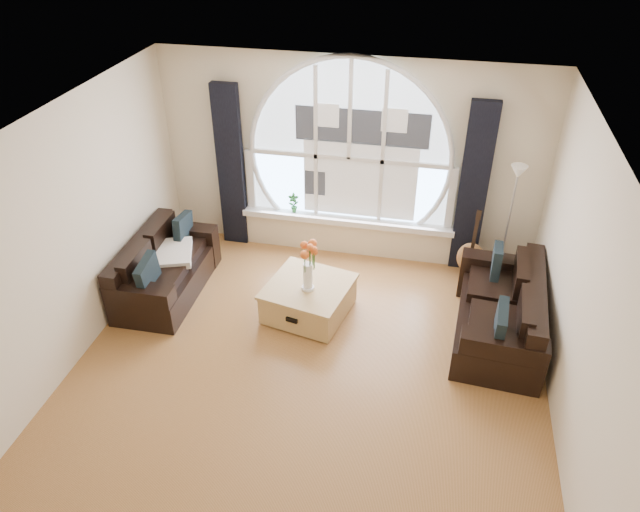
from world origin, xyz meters
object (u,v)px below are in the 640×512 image
at_px(sofa_right, 499,308).
at_px(potted_plant, 294,203).
at_px(sofa_left, 165,265).
at_px(floor_lamp, 508,224).
at_px(coffee_chest, 309,298).
at_px(guitar, 473,243).
at_px(vase_flowers, 308,261).

distance_m(sofa_right, potted_plant, 3.09).
xyz_separation_m(sofa_left, floor_lamp, (4.13, 1.19, 0.40)).
relative_size(coffee_chest, floor_lamp, 0.58).
xyz_separation_m(sofa_right, coffee_chest, (-2.19, -0.03, -0.17)).
height_order(sofa_left, coffee_chest, sofa_left).
height_order(guitar, potted_plant, guitar).
distance_m(vase_flowers, potted_plant, 1.62).
xyz_separation_m(sofa_left, potted_plant, (1.31, 1.38, 0.29)).
relative_size(coffee_chest, guitar, 0.88).
relative_size(sofa_left, floor_lamp, 1.02).
bearing_deg(sofa_right, vase_flowers, -173.02).
bearing_deg(sofa_right, coffee_chest, -174.89).
relative_size(coffee_chest, vase_flowers, 1.33).
distance_m(vase_flowers, guitar, 2.27).
xyz_separation_m(coffee_chest, guitar, (1.89, 1.17, 0.30)).
bearing_deg(coffee_chest, floor_lamp, 41.03).
xyz_separation_m(sofa_left, guitar, (3.74, 1.10, 0.13)).
bearing_deg(potted_plant, sofa_right, -27.38).
height_order(vase_flowers, guitar, vase_flowers).
bearing_deg(coffee_chest, potted_plant, 122.41).
distance_m(coffee_chest, guitar, 2.24).
bearing_deg(sofa_right, guitar, 109.00).
xyz_separation_m(sofa_right, potted_plant, (-2.73, 1.41, 0.29)).
height_order(sofa_left, sofa_right, sofa_right).
distance_m(floor_lamp, potted_plant, 2.83).
bearing_deg(coffee_chest, sofa_right, 12.91).
distance_m(sofa_left, guitar, 3.90).
xyz_separation_m(sofa_right, guitar, (-0.30, 1.14, 0.13)).
bearing_deg(sofa_left, guitar, 15.65).
height_order(sofa_left, vase_flowers, vase_flowers).
distance_m(sofa_right, coffee_chest, 2.20).
height_order(floor_lamp, potted_plant, floor_lamp).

